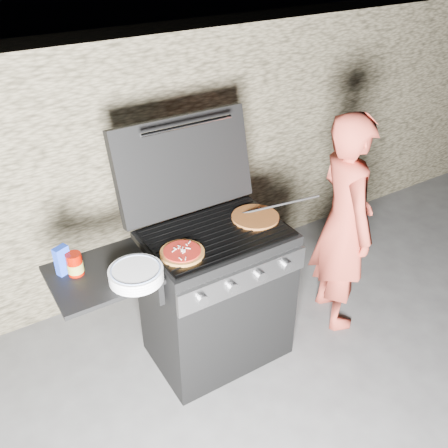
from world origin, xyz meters
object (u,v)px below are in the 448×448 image
sauce_jar (75,264)px  gas_grill (180,310)px  person (344,224)px  pizza_topped (182,252)px

sauce_jar → gas_grill: bearing=-6.4°
gas_grill → sauce_jar: size_ratio=11.22×
gas_grill → person: size_ratio=0.90×
gas_grill → pizza_topped: bearing=-95.1°
gas_grill → person: bearing=-6.2°
sauce_jar → person: person is taller
gas_grill → person: 1.16m
sauce_jar → person: 1.67m
pizza_topped → gas_grill: bearing=84.9°
gas_grill → sauce_jar: 0.73m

